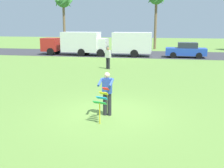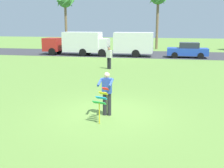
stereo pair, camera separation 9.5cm
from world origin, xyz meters
name	(u,v)px [view 2 (the right image)]	position (x,y,z in m)	size (l,w,h in m)	color
ground_plane	(108,113)	(0.00, 0.00, 0.00)	(120.00, 120.00, 0.00)	olive
road_strip	(147,54)	(0.00, 22.08, 0.01)	(120.00, 8.00, 0.01)	#38383D
person_kite_flyer	(107,92)	(0.02, -0.24, 0.95)	(0.54, 0.65, 1.73)	#26262B
kite_held	(101,100)	(-0.01, -1.05, 0.87)	(0.53, 0.70, 1.26)	red
parked_truck_red_cab	(76,43)	(-8.04, 19.69, 1.41)	(6.77, 2.29, 2.62)	#B2231E
parked_truck_white_box	(126,43)	(-2.21, 19.68, 1.41)	(6.71, 2.15, 2.62)	silver
parked_car_blue	(188,50)	(4.40, 19.68, 0.77)	(4.23, 1.89, 1.60)	#2347B7
palm_tree_left_near	(65,3)	(-12.58, 28.77, 6.54)	(2.58, 2.71, 7.91)	brown
person_walker_near	(109,57)	(-2.25, 10.84, 0.93)	(0.54, 0.33, 1.73)	#26262B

